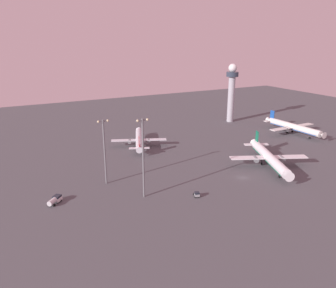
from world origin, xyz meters
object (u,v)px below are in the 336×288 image
fuel_truck (55,200)px  apron_light_east (104,148)px  control_tower (232,89)px  apron_light_central (143,154)px  pushback_tug (197,194)px  airplane_near_gate (269,157)px  airplane_taxiway_distant (139,140)px  airplane_far_stand (293,127)px

fuel_truck → apron_light_east: size_ratio=0.23×
control_tower → apron_light_central: bearing=-141.6°
fuel_truck → pushback_tug: bearing=20.7°
control_tower → apron_light_east: bearing=-150.5°
airplane_near_gate → fuel_truck: airplane_near_gate is taller
control_tower → airplane_near_gate: control_tower is taller
control_tower → airplane_taxiway_distant: control_tower is taller
airplane_far_stand → airplane_taxiway_distant: size_ratio=1.19×
control_tower → apron_light_central: size_ratio=1.34×
airplane_near_gate → apron_light_central: (-61.24, -1.70, 12.05)m
fuel_truck → airplane_near_gate: bearing=37.9°
apron_light_central → airplane_taxiway_distant: bearing=68.8°
airplane_far_stand → pushback_tug: (-96.17, -45.20, -3.06)m
apron_light_east → apron_light_central: bearing=-64.4°
apron_light_east → airplane_near_gate: bearing=-12.9°
airplane_taxiway_distant → pushback_tug: (-5.10, -65.31, -2.55)m
airplane_taxiway_distant → apron_light_east: size_ratio=1.38×
airplane_near_gate → apron_light_central: size_ratio=1.45×
airplane_far_stand → apron_light_east: 123.15m
control_tower → airplane_far_stand: size_ratio=0.91×
control_tower → airplane_far_stand: 48.18m
airplane_taxiway_distant → apron_light_east: 50.15m
apron_light_east → pushback_tug: bearing=-46.9°
airplane_taxiway_distant → airplane_near_gate: bearing=-31.6°
apron_light_central → apron_light_east: size_ratio=1.12×
pushback_tug → airplane_far_stand: bearing=-135.9°
control_tower → airplane_taxiway_distant: bearing=-163.9°
fuel_truck → airplane_far_stand: bearing=53.3°
control_tower → pushback_tug: 121.76m
airplane_taxiway_distant → fuel_truck: size_ratio=5.89×
pushback_tug → apron_light_east: size_ratio=0.14×
control_tower → pushback_tug: bearing=-133.1°
pushback_tug → fuel_truck: 49.90m
control_tower → airplane_far_stand: control_tower is taller
fuel_truck → apron_light_east: bearing=63.9°
airplane_taxiway_distant → fuel_truck: (-51.35, -46.59, -2.26)m
airplane_far_stand → control_tower: bearing=-72.8°
airplane_far_stand → airplane_taxiway_distant: bearing=-13.8°
airplane_near_gate → airplane_far_stand: size_ratio=0.99×
airplane_far_stand → apron_light_central: 119.09m
airplane_near_gate → airplane_far_stand: bearing=-122.6°
airplane_taxiway_distant → pushback_tug: 65.55m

